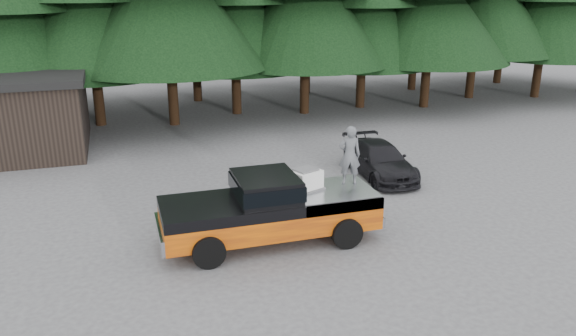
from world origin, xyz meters
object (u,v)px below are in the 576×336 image
object	(u,v)px
pickup_truck	(270,219)
parked_car	(380,160)
air_compressor	(306,180)
man_on_bed	(350,155)

from	to	relation	value
pickup_truck	parked_car	world-z (taller)	pickup_truck
air_compressor	man_on_bed	xyz separation A→B (m)	(1.32, 0.07, 0.58)
pickup_truck	air_compressor	world-z (taller)	air_compressor
pickup_truck	air_compressor	bearing A→B (deg)	9.91
air_compressor	man_on_bed	world-z (taller)	man_on_bed
parked_car	air_compressor	bearing A→B (deg)	-135.08
parked_car	man_on_bed	bearing A→B (deg)	-124.96
man_on_bed	pickup_truck	bearing A→B (deg)	21.47
air_compressor	man_on_bed	bearing A→B (deg)	-19.17
pickup_truck	man_on_bed	distance (m)	2.85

